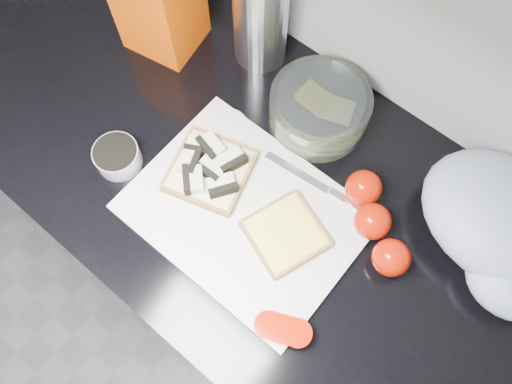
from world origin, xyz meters
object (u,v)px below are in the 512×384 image
at_px(glass_bowl, 319,109).
at_px(bread_bag, 159,0).
at_px(cutting_board, 245,213).
at_px(steel_canister, 261,9).

bearing_deg(glass_bowl, bread_bag, -173.65).
bearing_deg(cutting_board, glass_bowl, 94.52).
bearing_deg(cutting_board, bread_bag, 152.35).
distance_m(cutting_board, steel_canister, 0.38).
height_order(cutting_board, glass_bowl, glass_bowl).
bearing_deg(steel_canister, cutting_board, -54.93).
xyz_separation_m(bread_bag, steel_canister, (0.17, 0.09, 0.02)).
relative_size(cutting_board, glass_bowl, 2.12).
height_order(glass_bowl, steel_canister, steel_canister).
bearing_deg(bread_bag, glass_bowl, -4.11).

